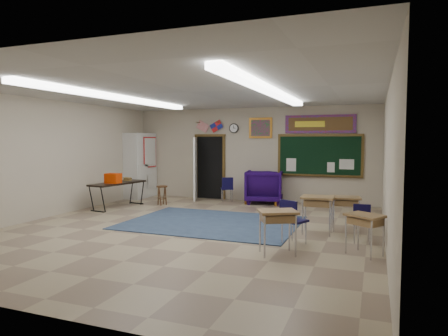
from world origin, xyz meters
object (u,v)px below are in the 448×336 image
at_px(wingback_armchair, 264,187).
at_px(wooden_stool, 162,195).
at_px(student_desk_front_left, 317,213).
at_px(folding_table, 118,194).
at_px(student_desk_front_right, 345,212).

bearing_deg(wingback_armchair, wooden_stool, 17.81).
bearing_deg(student_desk_front_left, folding_table, 167.36).
bearing_deg(wooden_stool, student_desk_front_left, -23.30).
relative_size(student_desk_front_left, folding_table, 0.43).
height_order(wingback_armchair, wooden_stool, wingback_armchair).
bearing_deg(wingback_armchair, student_desk_front_right, 121.29).
distance_m(student_desk_front_left, wooden_stool, 5.35).
distance_m(wingback_armchair, wooden_stool, 3.17).
height_order(student_desk_front_right, wooden_stool, student_desk_front_right).
bearing_deg(student_desk_front_left, student_desk_front_right, 44.72).
xyz_separation_m(student_desk_front_left, wooden_stool, (-4.91, 2.12, -0.14)).
bearing_deg(folding_table, student_desk_front_right, 2.23).
bearing_deg(student_desk_front_left, wingback_armchair, 119.66).
bearing_deg(folding_table, wooden_stool, 51.66).
xyz_separation_m(wingback_armchair, student_desk_front_left, (2.11, -3.57, -0.07)).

